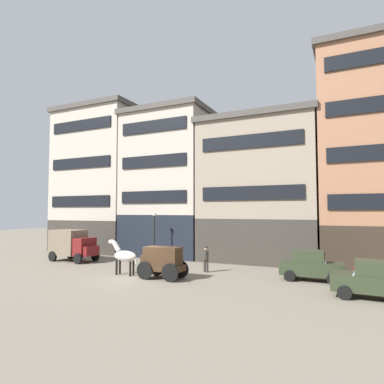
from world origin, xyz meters
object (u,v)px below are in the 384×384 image
object	(u,v)px
draft_horse	(124,256)
streetlamp_curbside	(154,230)
pedestrian_officer	(206,258)
sedan_light	(311,265)
fire_hydrant_curbside	(356,272)
delivery_truck_near	(73,244)
cargo_wagon	(162,260)
sedan_dark	(373,280)

from	to	relation	value
draft_horse	streetlamp_curbside	xyz separation A→B (m)	(-1.32, 5.93, 1.40)
draft_horse	pedestrian_officer	size ratio (longest dim) A/B	1.31
draft_horse	sedan_light	world-z (taller)	draft_horse
streetlamp_curbside	fire_hydrant_curbside	world-z (taller)	streetlamp_curbside
draft_horse	delivery_truck_near	distance (m)	8.38
cargo_wagon	draft_horse	world-z (taller)	draft_horse
sedan_light	draft_horse	bearing A→B (deg)	-163.39
sedan_light	sedan_dark	bearing A→B (deg)	-45.65
fire_hydrant_curbside	draft_horse	bearing A→B (deg)	-159.71
delivery_truck_near	sedan_dark	xyz separation A→B (m)	(22.39, -3.01, -0.51)
pedestrian_officer	delivery_truck_near	bearing A→B (deg)	-179.80
delivery_truck_near	pedestrian_officer	distance (m)	12.32
fire_hydrant_curbside	sedan_dark	bearing A→B (deg)	-81.90
draft_horse	fire_hydrant_curbside	distance (m)	14.88
sedan_dark	fire_hydrant_curbside	bearing A→B (deg)	98.10
sedan_light	streetlamp_curbside	bearing A→B (deg)	168.92
draft_horse	delivery_truck_near	world-z (taller)	delivery_truck_near
delivery_truck_near	sedan_dark	world-z (taller)	delivery_truck_near
cargo_wagon	sedan_light	bearing A→B (deg)	21.87
sedan_dark	sedan_light	size ratio (longest dim) A/B	1.02
sedan_light	streetlamp_curbside	size ratio (longest dim) A/B	0.90
draft_horse	streetlamp_curbside	bearing A→B (deg)	102.54
pedestrian_officer	fire_hydrant_curbside	xyz separation A→B (m)	(9.37, 1.91, -0.55)
delivery_truck_near	sedan_light	xyz separation A→B (m)	(19.22, 0.22, -0.51)
sedan_dark	streetlamp_curbside	distance (m)	17.05
sedan_dark	streetlamp_curbside	bearing A→B (deg)	160.21
cargo_wagon	sedan_light	size ratio (longest dim) A/B	0.78
cargo_wagon	streetlamp_curbside	distance (m)	7.46
draft_horse	delivery_truck_near	xyz separation A→B (m)	(-7.75, 3.20, 0.15)
cargo_wagon	streetlamp_curbside	xyz separation A→B (m)	(-4.27, 5.93, 1.52)
sedan_dark	pedestrian_officer	distance (m)	10.53
delivery_truck_near	sedan_light	distance (m)	19.23
cargo_wagon	streetlamp_curbside	size ratio (longest dim) A/B	0.71
cargo_wagon	draft_horse	size ratio (longest dim) A/B	1.24
draft_horse	sedan_light	bearing A→B (deg)	16.61
cargo_wagon	delivery_truck_near	size ratio (longest dim) A/B	0.66
delivery_truck_near	streetlamp_curbside	distance (m)	7.09
sedan_dark	fire_hydrant_curbside	distance (m)	5.04
cargo_wagon	pedestrian_officer	bearing A→B (deg)	63.47
delivery_truck_near	draft_horse	bearing A→B (deg)	-22.45
delivery_truck_near	sedan_light	size ratio (longest dim) A/B	1.20
draft_horse	fire_hydrant_curbside	xyz separation A→B (m)	(13.94, 5.15, -0.84)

